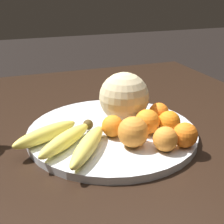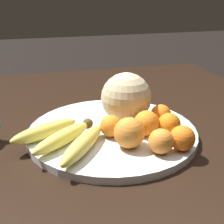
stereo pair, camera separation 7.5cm
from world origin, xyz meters
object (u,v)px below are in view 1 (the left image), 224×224
(banana_bunch, at_px, (67,140))
(orange_side_extra, at_px, (169,122))
(orange_front_right, at_px, (147,122))
(orange_back_right, at_px, (159,113))
(kitchen_table, at_px, (126,155))
(fruit_bowl, at_px, (112,132))
(orange_front_left, at_px, (133,132))
(melon, at_px, (123,97))
(orange_back_left, at_px, (165,139))
(orange_top_small, at_px, (185,135))
(orange_mid_center, at_px, (113,126))

(banana_bunch, xyz_separation_m, orange_side_extra, (-0.01, -0.27, 0.01))
(orange_front_right, relative_size, orange_back_right, 1.15)
(kitchen_table, relative_size, fruit_bowl, 2.95)
(fruit_bowl, height_order, orange_front_left, orange_front_left)
(orange_back_right, height_order, orange_side_extra, orange_side_extra)
(melon, distance_m, orange_back_left, 0.20)
(orange_side_extra, bearing_deg, orange_top_small, 178.03)
(orange_front_left, xyz_separation_m, orange_top_small, (-0.04, -0.12, -0.01))
(kitchen_table, relative_size, orange_mid_center, 23.76)
(banana_bunch, relative_size, orange_front_left, 3.30)
(orange_back_left, bearing_deg, orange_side_extra, -34.50)
(kitchen_table, relative_size, orange_front_right, 20.38)
(orange_front_right, bearing_deg, melon, 16.00)
(melon, relative_size, orange_back_left, 2.37)
(orange_mid_center, bearing_deg, orange_back_right, -76.57)
(orange_front_left, bearing_deg, orange_side_extra, -72.84)
(orange_front_right, relative_size, orange_mid_center, 1.17)
(orange_top_small, relative_size, orange_side_extra, 1.03)
(melon, bearing_deg, fruit_bowl, 131.59)
(melon, height_order, orange_back_left, melon)
(orange_back_left, xyz_separation_m, orange_side_extra, (0.08, -0.06, -0.00))
(melon, relative_size, orange_front_left, 1.87)
(melon, distance_m, orange_top_small, 0.21)
(orange_side_extra, bearing_deg, melon, 37.11)
(orange_front_left, xyz_separation_m, orange_back_left, (-0.05, -0.06, -0.01))
(banana_bunch, relative_size, orange_front_right, 3.76)
(fruit_bowl, relative_size, orange_side_extra, 7.71)
(melon, distance_m, orange_mid_center, 0.11)
(orange_front_left, distance_m, orange_mid_center, 0.07)
(kitchen_table, bearing_deg, orange_side_extra, -137.37)
(kitchen_table, height_order, banana_bunch, banana_bunch)
(melon, relative_size, orange_top_small, 2.31)
(orange_front_left, relative_size, orange_top_small, 1.23)
(orange_front_right, height_order, orange_side_extra, orange_front_right)
(orange_side_extra, bearing_deg, orange_back_right, -3.97)
(fruit_bowl, distance_m, orange_top_small, 0.20)
(orange_front_left, distance_m, orange_top_small, 0.12)
(banana_bunch, bearing_deg, fruit_bowl, 161.61)
(kitchen_table, distance_m, orange_mid_center, 0.16)
(fruit_bowl, xyz_separation_m, melon, (0.04, -0.05, 0.08))
(fruit_bowl, bearing_deg, orange_top_small, -138.57)
(orange_back_right, relative_size, orange_side_extra, 0.97)
(orange_mid_center, relative_size, orange_side_extra, 0.96)
(orange_mid_center, bearing_deg, banana_bunch, 98.02)
(orange_back_right, bearing_deg, orange_side_extra, 176.03)
(orange_mid_center, relative_size, orange_top_small, 0.93)
(orange_mid_center, distance_m, orange_top_small, 0.18)
(kitchen_table, bearing_deg, orange_front_right, -161.24)
(orange_front_left, bearing_deg, orange_top_small, -110.88)
(banana_bunch, bearing_deg, orange_top_small, 119.79)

